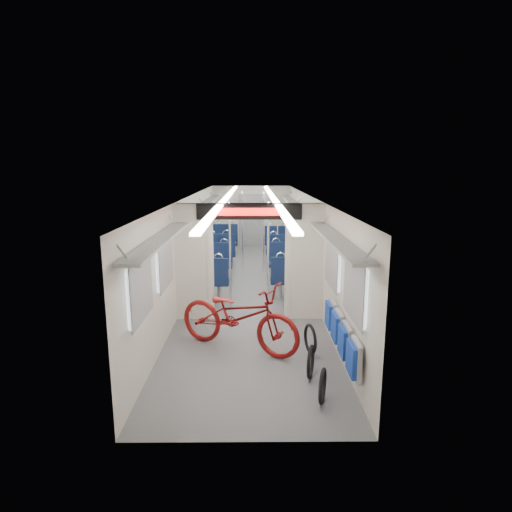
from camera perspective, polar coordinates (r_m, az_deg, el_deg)
The scene contains 14 objects.
carriage at distance 10.04m, azimuth -0.83°, elevation 3.31°, with size 12.00×12.02×2.31m.
bicycle at distance 7.09m, azimuth -2.36°, elevation -7.99°, with size 0.77×2.20×1.16m, color maroon.
flip_bench at distance 6.47m, azimuth 11.25°, elevation -10.20°, with size 0.12×2.08×0.48m.
bike_hoop_a at distance 5.79m, azimuth 8.85°, elevation -16.95°, with size 0.47×0.47×0.05m, color black.
bike_hoop_b at distance 6.36m, azimuth 7.29°, elevation -14.00°, with size 0.49×0.49×0.05m, color black.
bike_hoop_c at distance 7.10m, azimuth 7.23°, elevation -11.11°, with size 0.50×0.50×0.05m, color black.
seat_bay_near_left at distance 10.62m, azimuth -5.85°, elevation -1.54°, with size 0.91×2.09×1.11m.
seat_bay_near_right at distance 10.72m, azimuth 4.21°, elevation -1.39°, with size 0.91×2.08×1.10m.
seat_bay_far_left at distance 13.82m, azimuth -4.61°, elevation 1.70°, with size 0.96×2.32×1.17m.
seat_bay_far_right at distance 14.00m, azimuth 3.11°, elevation 1.70°, with size 0.90×2.04×1.09m.
stanchion_near_left at distance 8.78m, azimuth -3.46°, elevation -0.26°, with size 0.04×0.04×2.30m, color silver.
stanchion_near_right at distance 8.81m, azimuth 1.61°, elevation -0.20°, with size 0.04×0.04×2.30m, color silver.
stanchion_far_left at distance 12.40m, azimuth -1.80°, elevation 3.28°, with size 0.04×0.04×2.30m, color silver.
stanchion_far_right at distance 12.14m, azimuth 0.98°, elevation 3.10°, with size 0.04×0.04×2.30m, color silver.
Camera 1 is at (0.06, -10.20, 2.97)m, focal length 30.00 mm.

